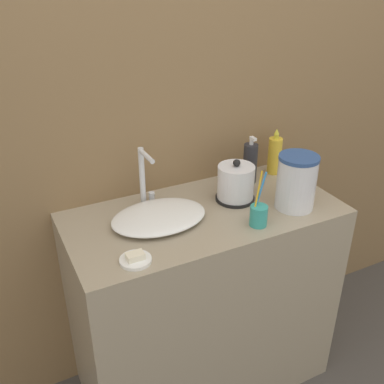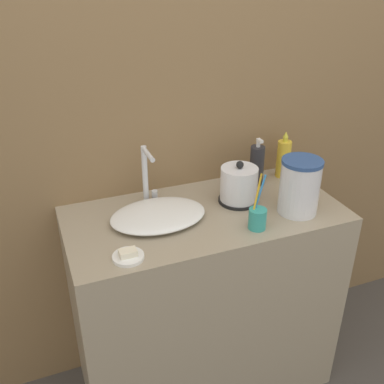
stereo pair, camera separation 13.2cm
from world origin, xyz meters
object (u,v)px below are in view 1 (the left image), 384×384
Objects in this scene: electric_kettle at (236,184)px; lotion_bottle at (250,163)px; shampoo_bottle at (275,155)px; water_pitcher at (296,182)px; toothbrush_cup at (259,215)px; faucet at (144,175)px.

lotion_bottle reaches higher than electric_kettle.
water_pitcher is at bearing -111.04° from shampoo_bottle.
shampoo_bottle is (0.31, 0.34, 0.04)m from toothbrush_cup.
toothbrush_cup is (-0.03, -0.20, -0.02)m from electric_kettle.
faucet is 0.36m from electric_kettle.
toothbrush_cup is 0.22m from water_pitcher.
faucet reaches higher than toothbrush_cup.
lotion_bottle is 0.27m from water_pitcher.
electric_kettle is at bearing -20.22° from faucet.
lotion_bottle and shampoo_bottle have the same top height.
electric_kettle is 0.84× the size of lotion_bottle.
faucet is 0.45m from toothbrush_cup.
lotion_bottle is 1.00× the size of shampoo_bottle.
lotion_bottle is at bearing -1.42° from faucet.
lotion_bottle is (0.14, 0.11, 0.02)m from electric_kettle.
faucet is 1.13× the size of toothbrush_cup.
faucet is at bearing -178.61° from shampoo_bottle.
electric_kettle is at bearing 82.72° from toothbrush_cup.
water_pitcher reaches higher than electric_kettle.
toothbrush_cup is at bearing -166.16° from water_pitcher.
electric_kettle is 0.84× the size of toothbrush_cup.
faucet is 0.47m from lotion_bottle.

